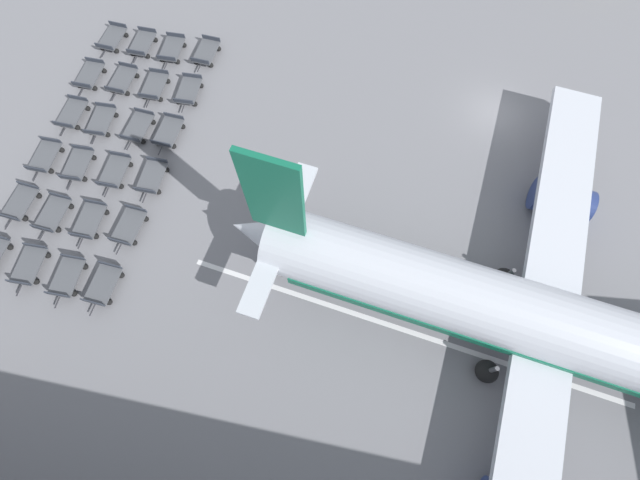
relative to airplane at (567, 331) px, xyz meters
The scene contains 26 objects.
ground_plane 16.43m from the airplane, 168.37° to the right, with size 500.00×500.00×0.00m, color gray.
airplane is the anchor object (origin of this frame).
baggage_dolly_row_near_col_a 36.67m from the airplane, 117.22° to the right, with size 3.18×1.69×0.92m.
baggage_dolly_row_near_col_b 35.34m from the airplane, 111.58° to the right, with size 3.15×1.60×0.92m.
baggage_dolly_row_near_col_c 34.02m from the airplane, 106.16° to the right, with size 3.16×1.63×0.92m.
baggage_dolly_row_near_col_d 33.47m from the airplane, 99.90° to the right, with size 3.14×1.58×0.92m.
baggage_dolly_row_near_col_e 33.07m from the airplane, 93.78° to the right, with size 3.19×1.71×0.92m.
baggage_dolly_row_mid_a_col_a 34.47m from the airplane, 119.01° to the right, with size 3.15×1.60×0.92m.
baggage_dolly_row_mid_a_col_b 33.01m from the airplane, 113.29° to the right, with size 3.18×1.68×0.92m.
baggage_dolly_row_mid_a_col_c 31.80m from the airplane, 106.95° to the right, with size 3.17×1.65×0.92m.
baggage_dolly_row_mid_a_col_d 31.06m from the airplane, 100.38° to the right, with size 3.16×1.64×0.92m.
baggage_dolly_row_mid_a_col_e 30.66m from the airplane, 93.48° to the right, with size 3.18×1.68×0.92m.
baggage_dolly_row_mid_a_col_f 30.57m from the airplane, 86.90° to the right, with size 3.16×1.64×0.92m.
baggage_dolly_row_mid_b_col_a 32.36m from the airplane, 120.91° to the right, with size 3.16×1.62×0.92m.
baggage_dolly_row_mid_b_col_b 30.71m from the airplane, 114.99° to the right, with size 3.15×1.60×0.92m.
baggage_dolly_row_mid_b_col_c 29.22m from the airplane, 108.53° to the right, with size 3.19×1.71×0.92m.
baggage_dolly_row_mid_b_col_d 28.50m from the airplane, 101.31° to the right, with size 3.14×1.58×0.92m.
baggage_dolly_row_mid_b_col_e 28.22m from the airplane, 93.81° to the right, with size 3.14×1.58×0.92m.
baggage_dolly_row_mid_b_col_f 28.05m from the airplane, 86.15° to the right, with size 3.15×1.62×0.92m.
baggage_dolly_row_far_col_a 30.25m from the airplane, 123.86° to the right, with size 3.18×1.68×0.92m.
baggage_dolly_row_far_col_b 28.45m from the airplane, 117.30° to the right, with size 3.17×1.65×0.92m.
baggage_dolly_row_far_col_c 27.18m from the airplane, 110.08° to the right, with size 3.17×1.67×0.92m.
baggage_dolly_row_far_col_d 26.04m from the airplane, 102.61° to the right, with size 3.14×1.59×0.92m.
baggage_dolly_row_far_col_e 25.66m from the airplane, 94.44° to the right, with size 3.18×1.70×0.92m.
baggage_dolly_row_far_col_f 25.76m from the airplane, 85.75° to the right, with size 3.17×1.67×0.92m.
stand_guidance_stripe 8.41m from the airplane, 83.31° to the right, with size 3.58×25.84×0.01m.
Camera 1 is at (22.30, -8.33, 24.83)m, focal length 24.00 mm.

